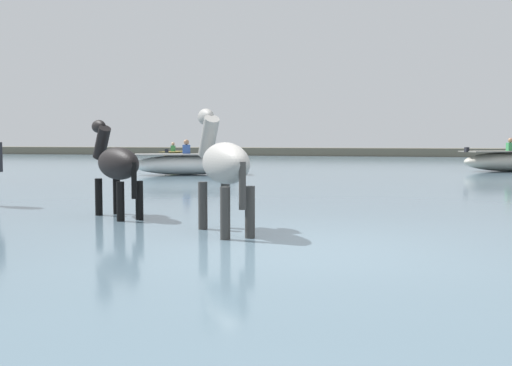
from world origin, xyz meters
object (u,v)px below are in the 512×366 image
horse_lead_black (116,166)px  horse_trailing_grey (223,166)px  boat_far_inshore (175,156)px  boat_far_offshore (187,164)px  boat_distant_east (510,161)px

horse_lead_black → horse_trailing_grey: bearing=-29.6°
horse_lead_black → boat_far_inshore: bearing=108.5°
horse_lead_black → boat_far_inshore: (-7.52, 22.47, -0.52)m
boat_far_inshore → boat_far_offshore: bearing=-67.5°
horse_lead_black → boat_far_inshore: size_ratio=0.73×
boat_far_inshore → boat_far_offshore: (4.77, -11.53, 0.08)m
horse_lead_black → boat_far_offshore: size_ratio=0.47×
horse_trailing_grey → boat_far_offshore: 13.05m
horse_lead_black → boat_far_offshore: bearing=104.1°
horse_trailing_grey → boat_distant_east: horse_trailing_grey is taller
boat_distant_east → horse_lead_black: bearing=-117.2°
horse_lead_black → horse_trailing_grey: 2.39m
horse_trailing_grey → boat_distant_east: bearing=70.4°
horse_trailing_grey → boat_distant_east: size_ratio=0.49×
boat_far_offshore → boat_distant_east: bearing=24.4°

